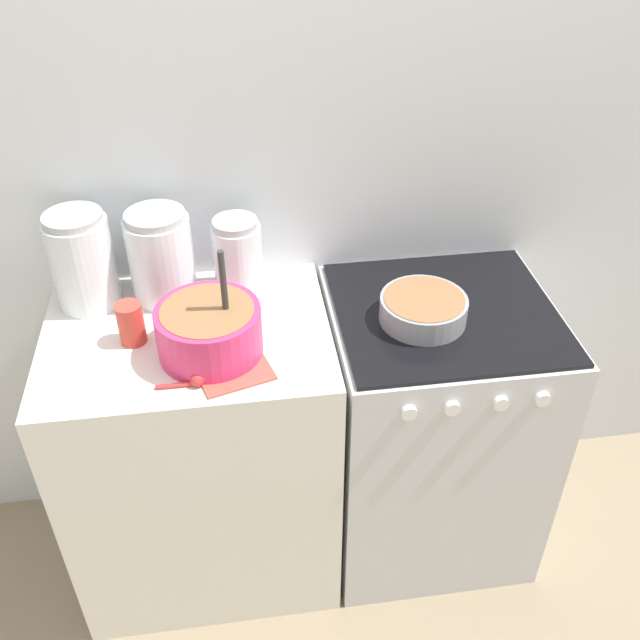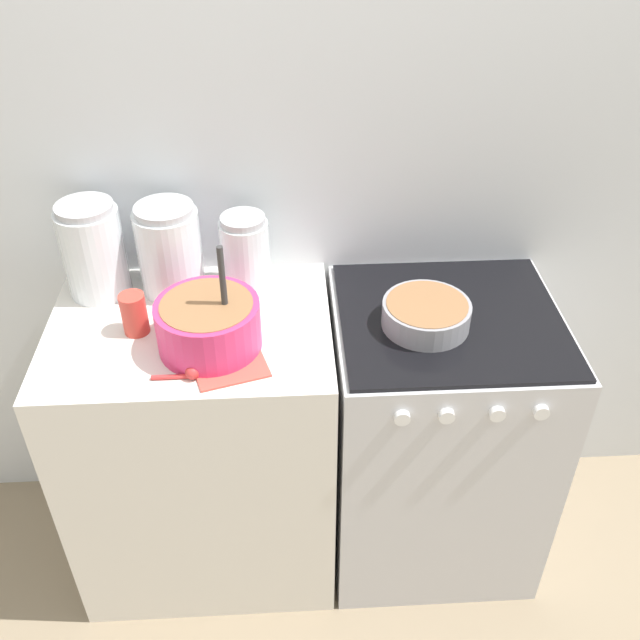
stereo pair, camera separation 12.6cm
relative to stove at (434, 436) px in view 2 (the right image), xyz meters
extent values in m
plane|color=gray|center=(-0.33, -0.29, -0.46)|extent=(12.00, 12.00, 0.00)
cube|color=silver|center=(-0.33, 0.32, 0.74)|extent=(4.52, 0.05, 2.40)
cube|color=silver|center=(-0.71, 0.00, 0.00)|extent=(0.76, 0.58, 0.92)
cube|color=silver|center=(0.00, 0.00, -0.01)|extent=(0.63, 0.58, 0.91)
cube|color=black|center=(0.00, 0.00, 0.46)|extent=(0.60, 0.56, 0.01)
cylinder|color=white|center=(-0.17, -0.30, 0.38)|extent=(0.04, 0.02, 0.04)
cylinder|color=white|center=(-0.06, -0.30, 0.38)|extent=(0.04, 0.02, 0.04)
cylinder|color=white|center=(0.06, -0.30, 0.38)|extent=(0.04, 0.02, 0.04)
cylinder|color=white|center=(0.17, -0.30, 0.38)|extent=(0.04, 0.02, 0.04)
cylinder|color=#E0336B|center=(-0.64, -0.09, 0.53)|extent=(0.26, 0.26, 0.13)
cylinder|color=#8C603D|center=(-0.64, -0.09, 0.56)|extent=(0.23, 0.23, 0.07)
cylinder|color=#333333|center=(-0.60, -0.09, 0.62)|extent=(0.02, 0.02, 0.28)
cylinder|color=gray|center=(-0.08, -0.03, 0.50)|extent=(0.23, 0.23, 0.07)
cylinder|color=#8C603D|center=(-0.08, -0.03, 0.50)|extent=(0.22, 0.22, 0.06)
cylinder|color=silver|center=(-0.97, 0.18, 0.59)|extent=(0.17, 0.17, 0.25)
cylinder|color=olive|center=(-0.97, 0.18, 0.54)|extent=(0.15, 0.15, 0.15)
cylinder|color=#B2B2B7|center=(-0.97, 0.18, 0.73)|extent=(0.15, 0.15, 0.02)
cylinder|color=silver|center=(-0.76, 0.18, 0.58)|extent=(0.18, 0.18, 0.24)
cylinder|color=tan|center=(-0.76, 0.18, 0.53)|extent=(0.16, 0.16, 0.15)
cylinder|color=#B2B2B7|center=(-0.76, 0.18, 0.71)|extent=(0.16, 0.16, 0.02)
cylinder|color=silver|center=(-0.56, 0.18, 0.56)|extent=(0.14, 0.14, 0.21)
cylinder|color=silver|center=(-0.56, 0.18, 0.52)|extent=(0.12, 0.12, 0.12)
cylinder|color=#B2B2B7|center=(-0.56, 0.18, 0.68)|extent=(0.12, 0.12, 0.02)
cylinder|color=#CC3F33|center=(-0.84, -0.02, 0.52)|extent=(0.07, 0.07, 0.11)
cube|color=#CC4C3F|center=(-0.60, -0.14, 0.47)|extent=(0.23, 0.25, 0.01)
cylinder|color=red|center=(-0.74, -0.21, 0.47)|extent=(0.09, 0.01, 0.01)
sphere|color=red|center=(-0.68, -0.21, 0.48)|extent=(0.04, 0.04, 0.04)
camera|label=1|loc=(-0.57, -1.52, 1.62)|focal=40.00mm
camera|label=2|loc=(-0.44, -1.53, 1.62)|focal=40.00mm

